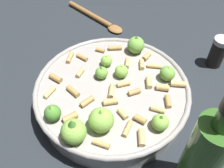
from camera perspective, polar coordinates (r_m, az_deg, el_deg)
The scene contains 5 objects.
ground_plane at distance 0.57m, azimuth -0.00°, elevation -4.37°, with size 2.40×2.40×0.00m, color #23282D.
cooking_pan at distance 0.54m, azimuth -0.01°, elevation -2.28°, with size 0.34×0.34×0.11m.
pepper_shaker at distance 0.69m, azimuth 23.34°, elevation 6.83°, with size 0.04×0.04×0.08m.
olive_oil_bottle at distance 0.42m, azimuth 20.40°, elevation -15.44°, with size 0.06×0.06×0.23m.
wooden_spoon at distance 0.82m, azimuth -3.45°, elevation 14.95°, with size 0.20×0.17×0.02m.
Camera 1 is at (-0.02, 0.35, 0.46)m, focal length 39.36 mm.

